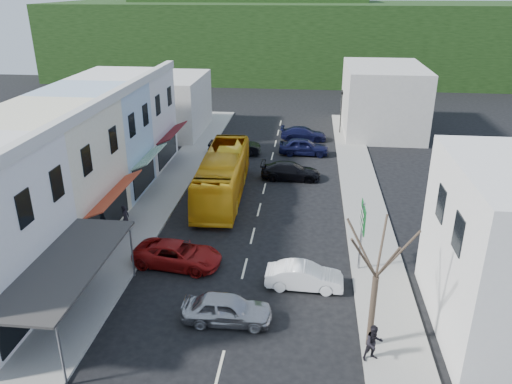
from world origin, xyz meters
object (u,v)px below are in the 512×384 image
object	(u,v)px
car_white	(304,276)
direction_sign	(361,238)
pedestrian_right	(374,343)
street_tree	(376,277)
car_silver	(227,309)
car_red	(178,254)
bus	(223,177)
pedestrian_left	(126,218)
traffic_signal	(341,112)

from	to	relation	value
car_white	direction_sign	distance (m)	3.88
pedestrian_right	street_tree	xyz separation A→B (m)	(-0.05, 0.96, 2.63)
car_silver	car_white	xyz separation A→B (m)	(3.58, 3.31, 0.00)
car_red	pedestrian_right	size ratio (longest dim) A/B	2.71
bus	pedestrian_left	distance (m)	8.41
bus	pedestrian_left	bearing A→B (deg)	-130.36
pedestrian_right	direction_sign	world-z (taller)	direction_sign
pedestrian_left	street_tree	world-z (taller)	street_tree
direction_sign	traffic_signal	size ratio (longest dim) A/B	0.88
direction_sign	car_silver	bearing A→B (deg)	-141.77
pedestrian_left	pedestrian_right	bearing A→B (deg)	-120.78
bus	car_red	world-z (taller)	bus
street_tree	car_silver	bearing A→B (deg)	170.55
car_red	pedestrian_left	size ratio (longest dim) A/B	2.71
car_white	pedestrian_right	distance (m)	6.15
pedestrian_left	traffic_signal	world-z (taller)	traffic_signal
pedestrian_right	direction_sign	bearing A→B (deg)	68.88
traffic_signal	car_silver	bearing A→B (deg)	55.17
car_silver	traffic_signal	xyz separation A→B (m)	(6.78, 33.13, 1.65)
street_tree	traffic_signal	bearing A→B (deg)	89.58
car_white	car_red	bearing A→B (deg)	80.16
car_silver	direction_sign	size ratio (longest dim) A/B	1.06
car_silver	street_tree	world-z (taller)	street_tree
street_tree	traffic_signal	distance (m)	34.24
car_white	street_tree	size ratio (longest dim) A/B	0.61
street_tree	car_white	bearing A→B (deg)	123.86
car_red	direction_sign	world-z (taller)	direction_sign
car_white	pedestrian_left	bearing A→B (deg)	67.83
bus	traffic_signal	xyz separation A→B (m)	(9.54, 18.10, 0.80)
direction_sign	car_red	bearing A→B (deg)	-177.77
pedestrian_right	direction_sign	distance (m)	7.47
bus	pedestrian_right	bearing A→B (deg)	-63.25
car_white	street_tree	distance (m)	6.06
car_white	car_red	world-z (taller)	same
car_red	street_tree	bearing A→B (deg)	-112.20
direction_sign	street_tree	world-z (taller)	street_tree
direction_sign	pedestrian_left	bearing A→B (deg)	167.11
car_red	pedestrian_left	xyz separation A→B (m)	(-4.35, 3.66, 0.30)
car_silver	car_white	world-z (taller)	same
car_silver	pedestrian_right	size ratio (longest dim) A/B	2.59
car_silver	direction_sign	distance (m)	8.59
car_white	pedestrian_left	distance (m)	12.65
direction_sign	traffic_signal	xyz separation A→B (m)	(0.19, 27.78, 0.28)
car_white	traffic_signal	size ratio (longest dim) A/B	0.93
car_white	car_silver	bearing A→B (deg)	134.63
car_red	pedestrian_right	world-z (taller)	pedestrian_right
bus	pedestrian_left	xyz separation A→B (m)	(-5.21, -6.57, -0.55)
traffic_signal	street_tree	bearing A→B (deg)	66.31
car_white	direction_sign	world-z (taller)	direction_sign
pedestrian_right	direction_sign	xyz separation A→B (m)	(0.01, 7.39, 1.07)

